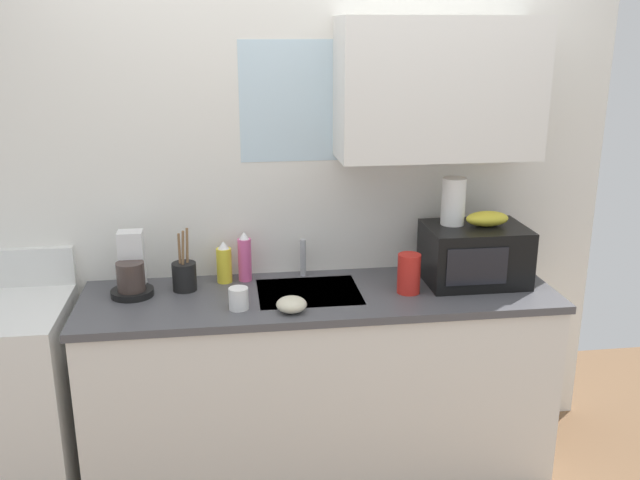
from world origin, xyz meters
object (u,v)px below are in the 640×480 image
dish_soap_bottle_yellow (224,263)px  mug_white (239,299)px  paper_towel_roll (453,201)px  coffee_maker (132,271)px  banana_bunch (487,219)px  microwave (474,254)px  cereal_canister (409,274)px  small_bowl (292,304)px  stove_range (5,401)px  utensil_crock (184,275)px  dish_soap_bottle_pink (245,258)px

dish_soap_bottle_yellow → mug_white: (0.06, -0.34, -0.05)m
paper_towel_roll → coffee_maker: size_ratio=0.79×
banana_bunch → microwave: bearing=-178.2°
banana_bunch → mug_white: banana_bunch is taller
microwave → cereal_canister: size_ratio=2.54×
small_bowl → paper_towel_roll: bearing=20.9°
stove_range → banana_bunch: (2.20, 0.05, 0.75)m
banana_bunch → dish_soap_bottle_yellow: (-1.21, 0.15, -0.21)m
paper_towel_roll → coffee_maker: (-1.47, 0.01, -0.28)m
stove_range → microwave: microwave is taller
banana_bunch → small_bowl: 1.01m
stove_range → small_bowl: bearing=-9.1°
coffee_maker → utensil_crock: 0.23m
dish_soap_bottle_yellow → mug_white: 0.35m
paper_towel_roll → utensil_crock: paper_towel_roll is taller
paper_towel_roll → cereal_canister: (-0.24, -0.15, -0.29)m
microwave → dish_soap_bottle_pink: microwave is taller
banana_bunch → mug_white: (-1.16, -0.19, -0.26)m
coffee_maker → mug_white: 0.53m
stove_range → dish_soap_bottle_yellow: size_ratio=5.40×
microwave → small_bowl: size_ratio=3.54×
paper_towel_roll → banana_bunch: bearing=-18.4°
stove_range → banana_bunch: banana_bunch is taller
utensil_crock → small_bowl: utensil_crock is taller
dish_soap_bottle_yellow → paper_towel_roll: bearing=-5.5°
microwave → small_bowl: 0.93m
coffee_maker → dish_soap_bottle_pink: 0.52m
microwave → dish_soap_bottle_pink: (-1.07, 0.16, -0.02)m
utensil_crock → paper_towel_roll: bearing=-0.9°
paper_towel_roll → small_bowl: (-0.79, -0.30, -0.35)m
banana_bunch → small_bowl: size_ratio=1.54×
cereal_canister → stove_range: bearing=178.3°
microwave → paper_towel_roll: (-0.10, 0.05, 0.24)m
stove_range → cereal_canister: 1.89m
utensil_crock → mug_white: bearing=-47.5°
stove_range → small_bowl: (1.27, -0.20, 0.47)m
dish_soap_bottle_pink → utensil_crock: 0.30m
cereal_canister → utensil_crock: 1.02m
stove_range → microwave: size_ratio=2.35×
coffee_maker → dish_soap_bottle_yellow: (0.41, 0.09, -0.01)m
banana_bunch → cereal_canister: banana_bunch is taller
stove_range → dish_soap_bottle_pink: 1.24m
banana_bunch → paper_towel_roll: bearing=161.6°
microwave → coffee_maker: 1.58m
dish_soap_bottle_yellow → small_bowl: (0.28, -0.40, -0.06)m
stove_range → utensil_crock: (0.81, 0.12, 0.51)m
small_bowl → mug_white: bearing=164.7°
utensil_crock → small_bowl: 0.56m
paper_towel_roll → small_bowl: 0.91m
coffee_maker → small_bowl: size_ratio=2.15×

